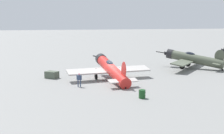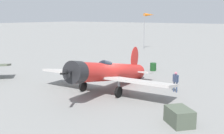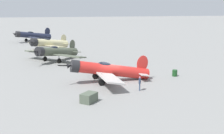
% 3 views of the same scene
% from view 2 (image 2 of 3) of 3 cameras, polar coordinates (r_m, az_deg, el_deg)
% --- Properties ---
extents(ground_plane, '(400.00, 400.00, 0.00)m').
position_cam_2_polar(ground_plane, '(22.07, -0.00, -4.60)').
color(ground_plane, gray).
extents(airplane_foreground, '(11.02, 11.44, 3.23)m').
position_cam_2_polar(airplane_foreground, '(21.31, -0.71, -1.13)').
color(airplane_foreground, red).
rests_on(airplane_foreground, ground_plane).
extents(ground_crew_mechanic, '(0.58, 0.36, 1.58)m').
position_cam_2_polar(ground_crew_mechanic, '(21.57, 13.07, -2.61)').
color(ground_crew_mechanic, '#384766').
rests_on(ground_crew_mechanic, ground_plane).
extents(equipment_crate, '(1.95, 1.90, 0.92)m').
position_cam_2_polar(equipment_crate, '(15.39, 13.80, -9.95)').
color(equipment_crate, '#4C5647').
rests_on(equipment_crate, ground_plane).
extents(fuel_drum, '(0.69, 0.69, 0.85)m').
position_cam_2_polar(fuel_drum, '(29.62, 8.54, 0.04)').
color(fuel_drum, '#19471E').
rests_on(fuel_drum, ground_plane).
extents(windsock_mast, '(1.19, 2.43, 6.27)m').
position_cam_2_polar(windsock_mast, '(49.60, 7.66, 10.45)').
color(windsock_mast, gray).
rests_on(windsock_mast, ground_plane).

